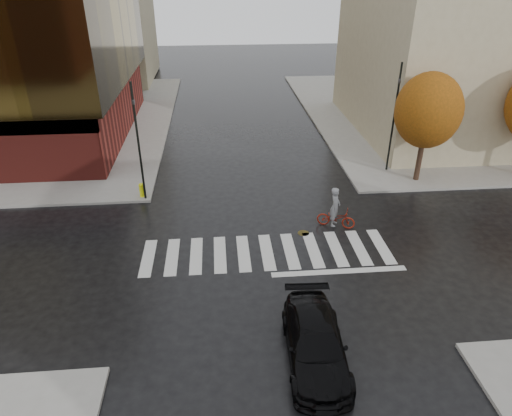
{
  "coord_description": "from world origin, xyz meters",
  "views": [
    {
      "loc": [
        -2.09,
        -17.16,
        12.05
      ],
      "look_at": [
        -0.45,
        1.19,
        2.0
      ],
      "focal_mm": 32.0,
      "sensor_mm": 36.0,
      "label": 1
    }
  ],
  "objects_px": {
    "cyclist": "(336,214)",
    "traffic_light_nw": "(138,137)",
    "sedan": "(315,343)",
    "traffic_light_ne": "(395,112)",
    "fire_hydrant": "(142,189)"
  },
  "relations": [
    {
      "from": "sedan",
      "to": "fire_hydrant",
      "type": "distance_m",
      "value": 14.63
    },
    {
      "from": "sedan",
      "to": "cyclist",
      "type": "distance_m",
      "value": 9.03
    },
    {
      "from": "traffic_light_nw",
      "to": "fire_hydrant",
      "type": "distance_m",
      "value": 3.22
    },
    {
      "from": "traffic_light_ne",
      "to": "fire_hydrant",
      "type": "height_order",
      "value": "traffic_light_ne"
    },
    {
      "from": "cyclist",
      "to": "traffic_light_nw",
      "type": "height_order",
      "value": "traffic_light_nw"
    },
    {
      "from": "cyclist",
      "to": "fire_hydrant",
      "type": "relative_size",
      "value": 2.63
    },
    {
      "from": "sedan",
      "to": "traffic_light_ne",
      "type": "relative_size",
      "value": 0.72
    },
    {
      "from": "fire_hydrant",
      "to": "traffic_light_ne",
      "type": "bearing_deg",
      "value": 9.24
    },
    {
      "from": "sedan",
      "to": "traffic_light_nw",
      "type": "bearing_deg",
      "value": 122.94
    },
    {
      "from": "sedan",
      "to": "traffic_light_ne",
      "type": "bearing_deg",
      "value": 65.45
    },
    {
      "from": "traffic_light_nw",
      "to": "fire_hydrant",
      "type": "relative_size",
      "value": 7.84
    },
    {
      "from": "cyclist",
      "to": "fire_hydrant",
      "type": "distance_m",
      "value": 10.98
    },
    {
      "from": "sedan",
      "to": "cyclist",
      "type": "relative_size",
      "value": 2.2
    },
    {
      "from": "traffic_light_ne",
      "to": "traffic_light_nw",
      "type": "bearing_deg",
      "value": 15.2
    },
    {
      "from": "sedan",
      "to": "traffic_light_nw",
      "type": "relative_size",
      "value": 0.74
    }
  ]
}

